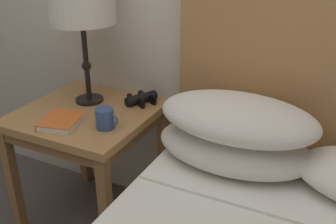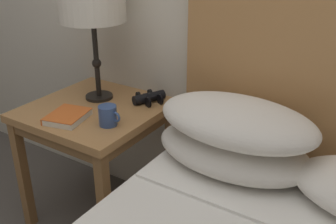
{
  "view_description": "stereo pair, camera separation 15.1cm",
  "coord_description": "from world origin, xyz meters",
  "px_view_note": "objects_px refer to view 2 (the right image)",
  "views": [
    {
      "loc": [
        0.52,
        -0.58,
        1.34
      ],
      "look_at": [
        -0.09,
        0.65,
        0.71
      ],
      "focal_mm": 42.0,
      "sensor_mm": 36.0,
      "label": 1
    },
    {
      "loc": [
        0.65,
        -0.5,
        1.34
      ],
      "look_at": [
        -0.09,
        0.65,
        0.71
      ],
      "focal_mm": 42.0,
      "sensor_mm": 36.0,
      "label": 2
    }
  ],
  "objects_px": {
    "book_on_nightstand": "(67,116)",
    "nightstand": "(96,122)",
    "table_lamp": "(92,2)",
    "coffee_mug": "(108,116)",
    "binoculars_pair": "(149,97)"
  },
  "relations": [
    {
      "from": "nightstand",
      "to": "coffee_mug",
      "type": "height_order",
      "value": "coffee_mug"
    },
    {
      "from": "coffee_mug",
      "to": "book_on_nightstand",
      "type": "bearing_deg",
      "value": -163.08
    },
    {
      "from": "book_on_nightstand",
      "to": "nightstand",
      "type": "bearing_deg",
      "value": 88.1
    },
    {
      "from": "nightstand",
      "to": "binoculars_pair",
      "type": "height_order",
      "value": "binoculars_pair"
    },
    {
      "from": "nightstand",
      "to": "table_lamp",
      "type": "relative_size",
      "value": 1.09
    },
    {
      "from": "table_lamp",
      "to": "book_on_nightstand",
      "type": "relative_size",
      "value": 2.72
    },
    {
      "from": "nightstand",
      "to": "table_lamp",
      "type": "height_order",
      "value": "table_lamp"
    },
    {
      "from": "binoculars_pair",
      "to": "coffee_mug",
      "type": "bearing_deg",
      "value": -90.65
    },
    {
      "from": "nightstand",
      "to": "book_on_nightstand",
      "type": "relative_size",
      "value": 2.97
    },
    {
      "from": "binoculars_pair",
      "to": "coffee_mug",
      "type": "relative_size",
      "value": 1.58
    },
    {
      "from": "table_lamp",
      "to": "coffee_mug",
      "type": "relative_size",
      "value": 5.41
    },
    {
      "from": "table_lamp",
      "to": "binoculars_pair",
      "type": "height_order",
      "value": "table_lamp"
    },
    {
      "from": "table_lamp",
      "to": "binoculars_pair",
      "type": "relative_size",
      "value": 3.43
    },
    {
      "from": "book_on_nightstand",
      "to": "coffee_mug",
      "type": "bearing_deg",
      "value": 16.92
    },
    {
      "from": "table_lamp",
      "to": "coffee_mug",
      "type": "xyz_separation_m",
      "value": [
        0.23,
        -0.2,
        -0.41
      ]
    }
  ]
}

